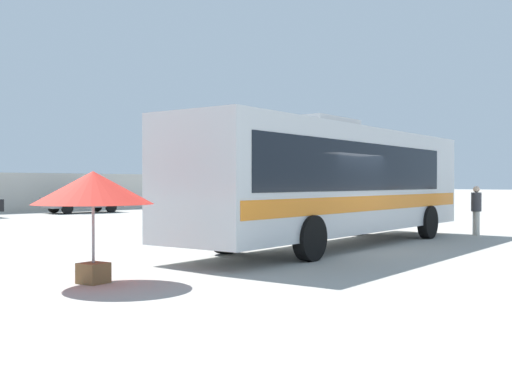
{
  "coord_description": "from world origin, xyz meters",
  "views": [
    {
      "loc": [
        -13.35,
        -9.67,
        1.76
      ],
      "look_at": [
        1.51,
        4.53,
        1.46
      ],
      "focal_mm": 43.64,
      "sensor_mm": 36.0,
      "label": 1
    }
  ],
  "objects_px": {
    "coach_bus_silver_orange": "(333,179)",
    "vendor_umbrella_near_gate_red": "(93,190)",
    "parked_car_rightmost_grey": "(84,200)",
    "attendant_by_bus_door": "(476,207)"
  },
  "relations": [
    {
      "from": "coach_bus_silver_orange",
      "to": "attendant_by_bus_door",
      "type": "relative_size",
      "value": 7.51
    },
    {
      "from": "coach_bus_silver_orange",
      "to": "parked_car_rightmost_grey",
      "type": "xyz_separation_m",
      "value": [
        5.51,
        22.32,
        -1.09
      ]
    },
    {
      "from": "coach_bus_silver_orange",
      "to": "vendor_umbrella_near_gate_red",
      "type": "relative_size",
      "value": 5.9
    },
    {
      "from": "vendor_umbrella_near_gate_red",
      "to": "parked_car_rightmost_grey",
      "type": "bearing_deg",
      "value": 59.56
    },
    {
      "from": "coach_bus_silver_orange",
      "to": "attendant_by_bus_door",
      "type": "xyz_separation_m",
      "value": [
        6.25,
        -1.32,
        -0.93
      ]
    },
    {
      "from": "coach_bus_silver_orange",
      "to": "parked_car_rightmost_grey",
      "type": "bearing_deg",
      "value": 76.12
    },
    {
      "from": "attendant_by_bus_door",
      "to": "vendor_umbrella_near_gate_red",
      "type": "height_order",
      "value": "vendor_umbrella_near_gate_red"
    },
    {
      "from": "attendant_by_bus_door",
      "to": "parked_car_rightmost_grey",
      "type": "relative_size",
      "value": 0.36
    },
    {
      "from": "coach_bus_silver_orange",
      "to": "vendor_umbrella_near_gate_red",
      "type": "height_order",
      "value": "coach_bus_silver_orange"
    },
    {
      "from": "parked_car_rightmost_grey",
      "to": "attendant_by_bus_door",
      "type": "bearing_deg",
      "value": -88.21
    }
  ]
}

